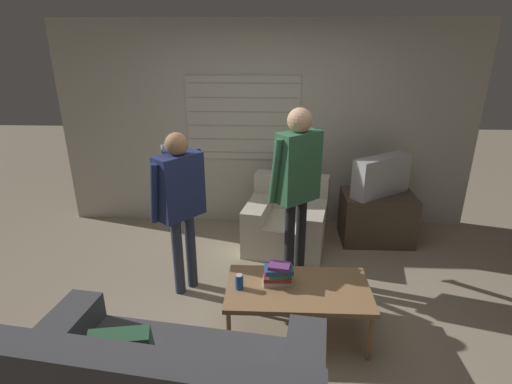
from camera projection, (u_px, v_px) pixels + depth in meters
ground_plane at (261, 316)px, 3.58m from camera, size 16.00×16.00×0.00m
wall_back at (266, 127)px, 5.01m from camera, size 5.20×0.08×2.55m
armchair_beige at (287, 221)px, 4.71m from camera, size 1.04×1.00×0.80m
coffee_table at (298, 291)px, 3.23m from camera, size 1.16×0.64×0.45m
tv_stand at (376, 217)px, 4.83m from camera, size 0.84×0.56×0.60m
tv at (381, 176)px, 4.64m from camera, size 0.75×0.60×0.46m
person_left_standing at (179, 195)px, 3.62m from camera, size 0.51×0.80×1.57m
person_right_standing at (297, 176)px, 3.73m from camera, size 0.51×0.80×1.76m
book_stack at (278, 274)px, 3.24m from camera, size 0.25×0.19×0.18m
soda_can at (239, 282)px, 3.18m from camera, size 0.07×0.07×0.13m
spare_remote at (268, 269)px, 3.44m from camera, size 0.09×0.13×0.02m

